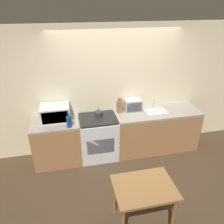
{
  "coord_description": "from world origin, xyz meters",
  "views": [
    {
      "loc": [
        -0.94,
        -3.09,
        2.96
      ],
      "look_at": [
        -0.17,
        0.51,
        1.05
      ],
      "focal_mm": 35.0,
      "sensor_mm": 36.0,
      "label": 1
    }
  ],
  "objects_px": {
    "microwave": "(55,113)",
    "dining_table": "(144,192)",
    "bottle": "(69,122)",
    "toaster_oven": "(133,105)",
    "kettle": "(98,113)",
    "stove_range": "(98,137)"
  },
  "relations": [
    {
      "from": "bottle",
      "to": "dining_table",
      "type": "xyz_separation_m",
      "value": [
        0.92,
        -1.48,
        -0.4
      ]
    },
    {
      "from": "stove_range",
      "to": "kettle",
      "type": "relative_size",
      "value": 5.19
    },
    {
      "from": "toaster_oven",
      "to": "microwave",
      "type": "bearing_deg",
      "value": -177.48
    },
    {
      "from": "kettle",
      "to": "dining_table",
      "type": "height_order",
      "value": "kettle"
    },
    {
      "from": "microwave",
      "to": "dining_table",
      "type": "bearing_deg",
      "value": -57.19
    },
    {
      "from": "microwave",
      "to": "dining_table",
      "type": "xyz_separation_m",
      "value": [
        1.16,
        -1.79,
        -0.43
      ]
    },
    {
      "from": "kettle",
      "to": "dining_table",
      "type": "bearing_deg",
      "value": -79.15
    },
    {
      "from": "bottle",
      "to": "microwave",
      "type": "bearing_deg",
      "value": 127.28
    },
    {
      "from": "bottle",
      "to": "toaster_oven",
      "type": "xyz_separation_m",
      "value": [
        1.31,
        0.38,
        0.02
      ]
    },
    {
      "from": "kettle",
      "to": "stove_range",
      "type": "bearing_deg",
      "value": -115.72
    },
    {
      "from": "microwave",
      "to": "toaster_oven",
      "type": "height_order",
      "value": "microwave"
    },
    {
      "from": "dining_table",
      "to": "bottle",
      "type": "bearing_deg",
      "value": 121.8
    },
    {
      "from": "bottle",
      "to": "kettle",
      "type": "bearing_deg",
      "value": 25.79
    },
    {
      "from": "dining_table",
      "to": "stove_range",
      "type": "bearing_deg",
      "value": 102.1
    },
    {
      "from": "kettle",
      "to": "bottle",
      "type": "xyz_separation_m",
      "value": [
        -0.58,
        -0.28,
        0.04
      ]
    },
    {
      "from": "microwave",
      "to": "bottle",
      "type": "xyz_separation_m",
      "value": [
        0.24,
        -0.31,
        -0.04
      ]
    },
    {
      "from": "kettle",
      "to": "dining_table",
      "type": "relative_size",
      "value": 0.21
    },
    {
      "from": "kettle",
      "to": "toaster_oven",
      "type": "xyz_separation_m",
      "value": [
        0.73,
        0.1,
        0.05
      ]
    },
    {
      "from": "microwave",
      "to": "toaster_oven",
      "type": "xyz_separation_m",
      "value": [
        1.55,
        0.07,
        -0.02
      ]
    },
    {
      "from": "kettle",
      "to": "toaster_oven",
      "type": "height_order",
      "value": "toaster_oven"
    },
    {
      "from": "kettle",
      "to": "bottle",
      "type": "height_order",
      "value": "bottle"
    },
    {
      "from": "bottle",
      "to": "toaster_oven",
      "type": "height_order",
      "value": "bottle"
    }
  ]
}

